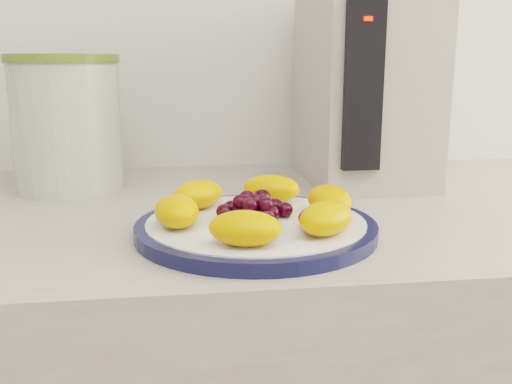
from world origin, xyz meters
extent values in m
cylinder|color=#12173A|center=(-0.11, 1.06, 0.91)|extent=(0.27, 0.27, 0.01)
cylinder|color=white|center=(-0.11, 1.06, 0.91)|extent=(0.25, 0.25, 0.02)
cylinder|color=#41571B|center=(-0.36, 1.33, 1.00)|extent=(0.19, 0.19, 0.19)
cylinder|color=olive|center=(-0.36, 1.33, 1.10)|extent=(0.20, 0.20, 0.01)
cube|color=#AFA597|center=(0.10, 1.33, 1.05)|extent=(0.18, 0.25, 0.31)
cube|color=black|center=(0.06, 1.21, 1.06)|extent=(0.05, 0.02, 0.23)
cube|color=#FF0C05|center=(0.06, 1.20, 1.15)|extent=(0.01, 0.01, 0.01)
ellipsoid|color=orange|center=(-0.02, 1.07, 0.93)|extent=(0.06, 0.08, 0.03)
ellipsoid|color=orange|center=(-0.08, 1.14, 0.93)|extent=(0.08, 0.07, 0.03)
ellipsoid|color=orange|center=(-0.17, 1.12, 0.93)|extent=(0.08, 0.08, 0.03)
ellipsoid|color=orange|center=(-0.20, 1.05, 0.93)|extent=(0.06, 0.08, 0.03)
ellipsoid|color=orange|center=(-0.13, 0.97, 0.93)|extent=(0.08, 0.06, 0.03)
ellipsoid|color=orange|center=(-0.04, 1.00, 0.93)|extent=(0.08, 0.09, 0.03)
ellipsoid|color=black|center=(-0.11, 1.06, 0.93)|extent=(0.02, 0.02, 0.02)
ellipsoid|color=black|center=(-0.09, 1.06, 0.93)|extent=(0.02, 0.02, 0.02)
ellipsoid|color=black|center=(-0.10, 1.08, 0.93)|extent=(0.02, 0.02, 0.02)
ellipsoid|color=black|center=(-0.12, 1.08, 0.93)|extent=(0.02, 0.02, 0.02)
ellipsoid|color=black|center=(-0.13, 1.06, 0.93)|extent=(0.02, 0.02, 0.02)
ellipsoid|color=black|center=(-0.12, 1.04, 0.93)|extent=(0.02, 0.02, 0.02)
ellipsoid|color=black|center=(-0.10, 1.04, 0.93)|extent=(0.02, 0.02, 0.02)
ellipsoid|color=black|center=(-0.07, 1.07, 0.93)|extent=(0.02, 0.02, 0.02)
ellipsoid|color=black|center=(-0.08, 1.09, 0.93)|extent=(0.02, 0.02, 0.02)
ellipsoid|color=black|center=(-0.10, 1.10, 0.93)|extent=(0.02, 0.02, 0.02)
ellipsoid|color=black|center=(-0.12, 1.10, 0.93)|extent=(0.02, 0.02, 0.02)
ellipsoid|color=black|center=(-0.13, 1.09, 0.93)|extent=(0.02, 0.02, 0.02)
ellipsoid|color=black|center=(-0.14, 1.07, 0.93)|extent=(0.02, 0.02, 0.02)
ellipsoid|color=black|center=(-0.14, 1.05, 0.93)|extent=(0.02, 0.02, 0.02)
ellipsoid|color=black|center=(-0.11, 1.06, 0.94)|extent=(0.02, 0.02, 0.02)
ellipsoid|color=black|center=(-0.10, 1.08, 0.94)|extent=(0.02, 0.02, 0.02)
ellipsoid|color=black|center=(-0.12, 1.08, 0.94)|extent=(0.02, 0.02, 0.02)
ellipsoid|color=black|center=(-0.13, 1.06, 0.94)|extent=(0.02, 0.02, 0.02)
ellipsoid|color=black|center=(-0.12, 1.05, 0.94)|extent=(0.02, 0.02, 0.02)
ellipsoid|color=black|center=(-0.10, 1.05, 0.94)|extent=(0.02, 0.02, 0.02)
ellipsoid|color=red|center=(-0.05, 1.02, 0.93)|extent=(0.03, 0.03, 0.02)
ellipsoid|color=red|center=(-0.03, 1.03, 0.93)|extent=(0.04, 0.03, 0.02)
ellipsoid|color=red|center=(-0.04, 1.00, 0.93)|extent=(0.04, 0.04, 0.02)
camera|label=1|loc=(-0.19, 0.44, 1.09)|focal=40.00mm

